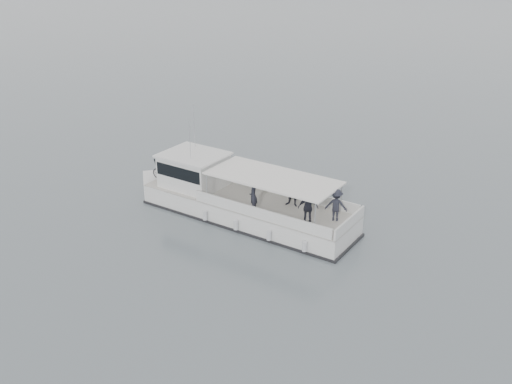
% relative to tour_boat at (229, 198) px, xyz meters
% --- Properties ---
extents(ground, '(1400.00, 1400.00, 0.00)m').
position_rel_tour_boat_xyz_m(ground, '(4.93, -2.79, -0.90)').
color(ground, '#566066').
rests_on(ground, ground).
extents(tour_boat, '(13.23, 4.68, 5.50)m').
position_rel_tour_boat_xyz_m(tour_boat, '(0.00, 0.00, 0.00)').
color(tour_boat, white).
rests_on(tour_boat, ground).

